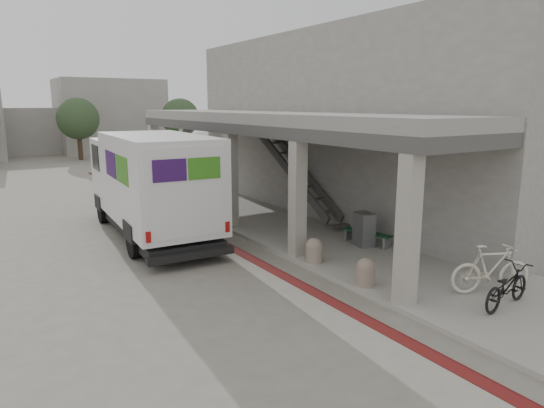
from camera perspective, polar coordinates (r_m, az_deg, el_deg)
ground at (r=12.41m, az=-3.77°, el=-8.63°), size 120.00×120.00×0.00m
bike_lane_stripe at (r=14.52m, az=-4.06°, el=-5.56°), size 0.35×40.00×0.01m
sidewalk at (r=14.61m, az=10.23°, el=-5.40°), size 4.40×28.00×0.12m
transit_building at (r=19.25m, az=7.82°, el=8.88°), size 7.60×17.00×7.00m
distant_backdrop at (r=46.25m, az=-29.14°, el=8.23°), size 28.00×10.00×6.50m
tree_mid at (r=40.97m, az=-21.87°, el=9.27°), size 3.20×3.20×4.80m
tree_right at (r=42.22m, az=-10.74°, el=9.94°), size 3.20×3.20×4.80m
fedex_truck at (r=16.32m, az=-14.14°, el=2.51°), size 2.89×8.05×3.38m
bench at (r=15.01m, az=11.12°, el=-3.65°), size 0.75×1.65×0.38m
bollard_near at (r=13.10m, az=4.96°, el=-5.42°), size 0.45×0.45×0.67m
bollard_far at (r=11.65m, az=10.97°, el=-7.84°), size 0.44×0.44×0.66m
utility_cabinet at (r=14.76m, az=10.77°, el=-2.96°), size 0.56×0.68×1.01m
bicycle_black at (r=11.36m, az=25.88°, el=-8.73°), size 1.76×0.80×0.89m
bicycle_cream at (r=11.98m, az=24.35°, el=-6.96°), size 1.93×1.26×1.13m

